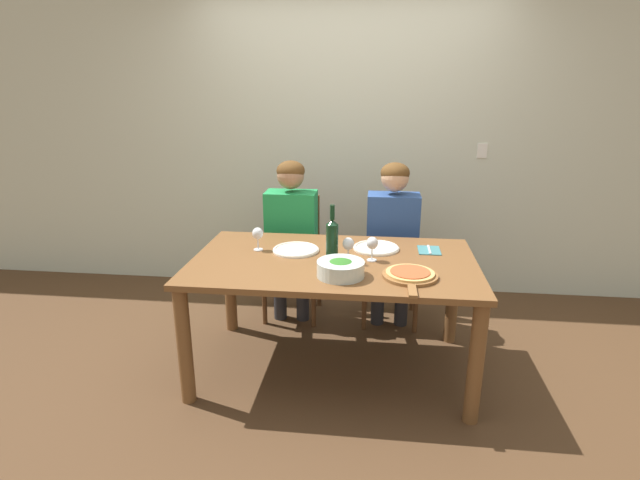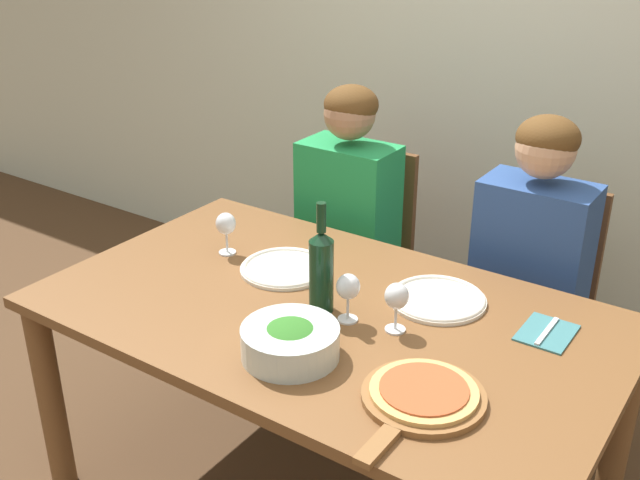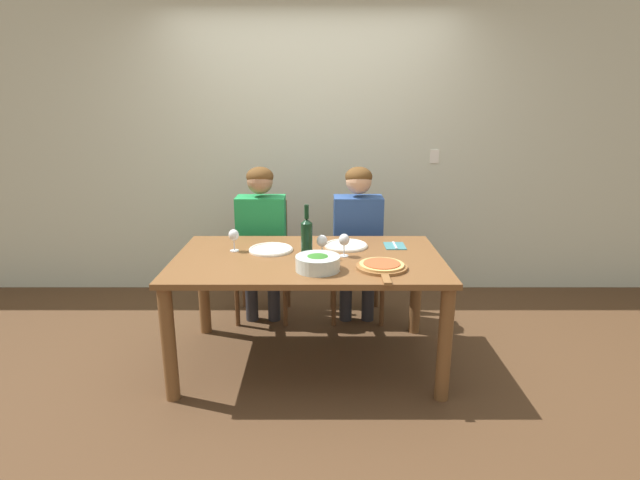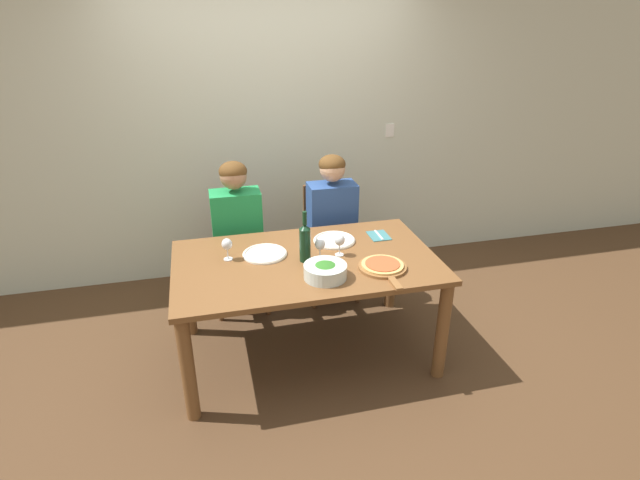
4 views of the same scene
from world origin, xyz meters
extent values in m
cube|color=beige|center=(0.00, 1.42, 1.35)|extent=(10.00, 0.05, 2.70)
cube|color=brown|center=(0.00, 0.00, 0.74)|extent=(1.73, 1.02, 0.04)
cylinder|color=brown|center=(-0.81, -0.45, 0.36)|extent=(0.08, 0.08, 0.72)
cylinder|color=brown|center=(-0.81, 0.45, 0.36)|extent=(0.08, 0.08, 0.72)
cylinder|color=brown|center=(0.81, 0.45, 0.36)|extent=(0.08, 0.08, 0.72)
cube|color=brown|center=(-0.39, 0.75, 0.45)|extent=(0.42, 0.42, 0.04)
cube|color=brown|center=(-0.39, 0.95, 0.71)|extent=(0.38, 0.03, 0.47)
cylinder|color=brown|center=(-0.58, 0.56, 0.22)|extent=(0.04, 0.04, 0.44)
cylinder|color=brown|center=(-0.20, 0.56, 0.22)|extent=(0.04, 0.04, 0.44)
cylinder|color=brown|center=(-0.58, 0.94, 0.22)|extent=(0.04, 0.04, 0.44)
cylinder|color=brown|center=(-0.20, 0.94, 0.22)|extent=(0.04, 0.04, 0.44)
cube|color=brown|center=(0.38, 0.75, 0.45)|extent=(0.42, 0.42, 0.04)
cube|color=brown|center=(0.38, 0.95, 0.71)|extent=(0.38, 0.03, 0.47)
cylinder|color=brown|center=(0.19, 0.56, 0.22)|extent=(0.04, 0.04, 0.44)
cylinder|color=brown|center=(0.57, 0.56, 0.22)|extent=(0.04, 0.04, 0.44)
cylinder|color=brown|center=(0.19, 0.94, 0.22)|extent=(0.04, 0.04, 0.44)
cylinder|color=brown|center=(0.57, 0.94, 0.22)|extent=(0.04, 0.04, 0.44)
cylinder|color=#28282D|center=(-0.48, 0.67, 0.24)|extent=(0.10, 0.10, 0.47)
cylinder|color=#28282D|center=(-0.30, 0.67, 0.24)|extent=(0.10, 0.10, 0.47)
cube|color=#1E8C47|center=(-0.39, 0.73, 0.74)|extent=(0.38, 0.22, 0.54)
cylinder|color=#1E8C47|center=(-0.59, 0.49, 0.59)|extent=(0.07, 0.31, 0.14)
cylinder|color=#1E8C47|center=(-0.19, 0.49, 0.59)|extent=(0.07, 0.31, 0.14)
sphere|color=#9E7051|center=(-0.39, 0.73, 1.13)|extent=(0.20, 0.20, 0.20)
ellipsoid|color=#563819|center=(-0.39, 0.74, 1.17)|extent=(0.21, 0.21, 0.15)
cylinder|color=#28282D|center=(0.29, 0.67, 0.24)|extent=(0.10, 0.10, 0.47)
cylinder|color=#28282D|center=(0.47, 0.67, 0.24)|extent=(0.10, 0.10, 0.47)
cube|color=navy|center=(0.38, 0.73, 0.74)|extent=(0.38, 0.22, 0.54)
cylinder|color=navy|center=(0.18, 0.49, 0.59)|extent=(0.07, 0.31, 0.14)
cylinder|color=navy|center=(0.58, 0.49, 0.59)|extent=(0.07, 0.31, 0.14)
sphere|color=tan|center=(0.38, 0.73, 1.13)|extent=(0.20, 0.20, 0.20)
ellipsoid|color=#563819|center=(0.38, 0.74, 1.17)|extent=(0.21, 0.21, 0.15)
cylinder|color=black|center=(-0.01, -0.01, 0.87)|extent=(0.07, 0.07, 0.23)
cone|color=black|center=(-0.01, -0.01, 1.00)|extent=(0.07, 0.07, 0.03)
cylinder|color=black|center=(-0.01, -0.01, 1.06)|extent=(0.03, 0.03, 0.09)
cylinder|color=silver|center=(0.06, -0.27, 0.80)|extent=(0.27, 0.27, 0.09)
ellipsoid|color=#2D6B23|center=(0.06, -0.27, 0.80)|extent=(0.22, 0.22, 0.10)
cylinder|color=silver|center=(-0.25, 0.13, 0.76)|extent=(0.30, 0.30, 0.01)
torus|color=silver|center=(-0.25, 0.13, 0.77)|extent=(0.29, 0.29, 0.02)
cylinder|color=silver|center=(0.26, 0.23, 0.76)|extent=(0.30, 0.30, 0.01)
torus|color=silver|center=(0.26, 0.23, 0.77)|extent=(0.29, 0.29, 0.02)
cylinder|color=brown|center=(0.45, -0.23, 0.76)|extent=(0.31, 0.31, 0.02)
cube|color=brown|center=(0.45, -0.46, 0.76)|extent=(0.04, 0.14, 0.02)
cylinder|color=tan|center=(0.45, -0.23, 0.78)|extent=(0.27, 0.27, 0.01)
cylinder|color=#AD4C28|center=(0.45, -0.23, 0.79)|extent=(0.22, 0.22, 0.01)
cylinder|color=silver|center=(-0.50, 0.13, 0.76)|extent=(0.06, 0.06, 0.01)
cylinder|color=silver|center=(-0.50, 0.13, 0.80)|extent=(0.01, 0.01, 0.07)
ellipsoid|color=silver|center=(-0.50, 0.13, 0.87)|extent=(0.07, 0.07, 0.08)
ellipsoid|color=maroon|center=(-0.50, 0.13, 0.85)|extent=(0.06, 0.06, 0.03)
cylinder|color=silver|center=(0.23, 0.01, 0.76)|extent=(0.06, 0.06, 0.01)
cylinder|color=silver|center=(0.23, 0.01, 0.80)|extent=(0.01, 0.01, 0.07)
ellipsoid|color=silver|center=(0.23, 0.01, 0.87)|extent=(0.07, 0.07, 0.08)
ellipsoid|color=maroon|center=(0.23, 0.01, 0.85)|extent=(0.06, 0.06, 0.03)
cylinder|color=silver|center=(0.09, -0.02, 0.76)|extent=(0.06, 0.06, 0.01)
cylinder|color=silver|center=(0.09, -0.02, 0.80)|extent=(0.01, 0.01, 0.07)
ellipsoid|color=silver|center=(0.09, -0.02, 0.87)|extent=(0.07, 0.07, 0.08)
ellipsoid|color=maroon|center=(0.09, -0.02, 0.85)|extent=(0.06, 0.06, 0.03)
cube|color=#387075|center=(0.60, 0.24, 0.76)|extent=(0.14, 0.18, 0.01)
cube|color=silver|center=(0.60, 0.24, 0.76)|extent=(0.01, 0.17, 0.01)
camera|label=1|loc=(0.25, -2.86, 1.80)|focal=28.00mm
camera|label=2|loc=(1.10, -1.63, 1.89)|focal=42.00mm
camera|label=3|loc=(0.08, -3.09, 1.73)|focal=28.00mm
camera|label=4|loc=(-0.61, -2.88, 2.27)|focal=28.00mm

